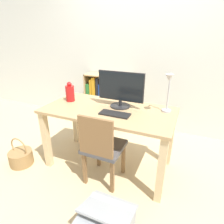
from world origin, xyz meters
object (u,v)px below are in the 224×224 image
Objects in this scene: chair at (102,147)px; monitor at (121,89)px; keyboard at (115,114)px; basket at (21,157)px; bookshelf at (100,101)px; desk_lamp at (168,90)px; vase at (70,93)px.

monitor is at bearing 77.05° from chair.
keyboard is 0.86× the size of basket.
bookshelf is (-0.74, 0.93, -0.56)m from monitor.
desk_lamp reaches higher than chair.
keyboard reaches higher than basket.
bookshelf reaches higher than keyboard.
monitor reaches higher than chair.
keyboard is at bearing 62.27° from chair.
chair is 0.94× the size of bookshelf.
chair is at bearing -30.68° from vase.
monitor reaches higher than bookshelf.
monitor is at bearing -51.67° from bookshelf.
bookshelf is at bearing 109.35° from chair.
vase is 1.10m from bookshelf.
vase is (-0.67, 0.17, 0.10)m from keyboard.
vase is (-0.64, -0.07, -0.11)m from monitor.
bookshelf is at bearing 75.82° from basket.
vase reaches higher than chair.
bookshelf is at bearing 123.22° from keyboard.
basket is (-1.63, -0.57, -0.92)m from desk_lamp.
basket is at bearing -160.70° from desk_lamp.
keyboard is 1.44m from bookshelf.
basket is at bearing 179.30° from chair.
desk_lamp is at bearing 19.30° from basket.
monitor is 0.64× the size of chair.
vase is 0.29× the size of chair.
vase is at bearing -84.45° from bookshelf.
vase reaches higher than basket.
chair is (-0.55, -0.43, -0.56)m from desk_lamp.
vase is 0.57× the size of desk_lamp.
monitor is 1.32m from bookshelf.
bookshelf reaches higher than chair.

